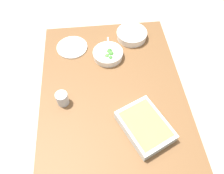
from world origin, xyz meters
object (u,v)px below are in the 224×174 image
stew_bowl (132,34)px  side_plate (72,47)px  baking_dish (145,126)px  spoon_by_stew (126,35)px  spoon_by_broccoli (108,48)px  broccoli_bowl (109,54)px  drink_cup (62,99)px

stew_bowl → side_plate: stew_bowl is taller
baking_dish → spoon_by_stew: 0.76m
side_plate → spoon_by_broccoli: (0.04, 0.26, -0.00)m
side_plate → stew_bowl: bearing=97.8°
side_plate → broccoli_bowl: bearing=65.7°
broccoli_bowl → spoon_by_broccoli: (-0.08, 0.01, -0.03)m
broccoli_bowl → spoon_by_stew: bearing=142.2°
drink_cup → side_plate: bearing=173.2°
broccoli_bowl → drink_cup: bearing=-42.1°
stew_bowl → spoon_by_stew: size_ratio=1.41×
spoon_by_broccoli → stew_bowl: bearing=117.7°
spoon_by_stew → baking_dish: bearing=-0.5°
broccoli_bowl → drink_cup: drink_cup is taller
baking_dish → spoon_by_stew: baking_dish is taller
broccoli_bowl → side_plate: bearing=-114.3°
broccoli_bowl → baking_dish: 0.58m
spoon_by_stew → drink_cup: bearing=-40.6°
spoon_by_stew → spoon_by_broccoli: (0.12, -0.15, 0.00)m
stew_bowl → spoon_by_stew: bearing=-120.9°
stew_bowl → broccoli_bowl: broccoli_bowl is taller
baking_dish → side_plate: baking_dish is taller
stew_bowl → spoon_by_stew: stew_bowl is taller
broccoli_bowl → baking_dish: broccoli_bowl is taller
spoon_by_stew → spoon_by_broccoli: same height
broccoli_bowl → side_plate: 0.28m
spoon_by_stew → stew_bowl: bearing=59.1°
spoon_by_broccoli → side_plate: bearing=-98.0°
side_plate → spoon_by_stew: (-0.08, 0.41, -0.00)m
broccoli_bowl → stew_bowl: bearing=132.7°
baking_dish → stew_bowl: bearing=176.7°
broccoli_bowl → spoon_by_stew: 0.25m
spoon_by_broccoli → broccoli_bowl: bearing=-3.9°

